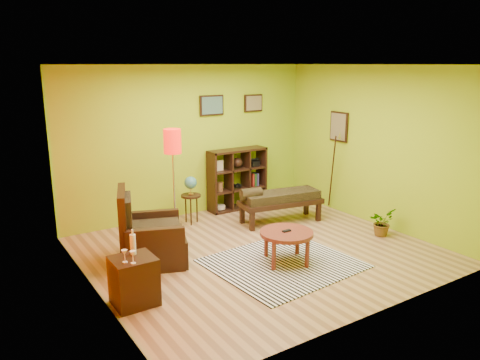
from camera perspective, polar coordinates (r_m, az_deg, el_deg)
ground at (r=7.32m, az=2.35°, el=-8.61°), size 5.00×5.00×0.00m
room_shell at (r=6.79m, az=1.79°, el=5.42°), size 5.04×4.54×2.82m
zebra_rug at (r=6.89m, az=5.23°, el=-10.08°), size 2.08×1.90×0.01m
coffee_table at (r=6.80m, az=5.68°, el=-6.78°), size 0.77×0.77×0.49m
armchair at (r=6.94m, az=-11.08°, el=-7.18°), size 1.15×1.14×1.11m
side_cabinet at (r=5.84m, az=-12.81°, el=-11.86°), size 0.50×0.46×0.91m
floor_lamp at (r=7.27m, az=-8.20°, el=3.42°), size 0.28×0.28×1.85m
globe_table at (r=8.37m, az=-6.04°, el=-0.98°), size 0.36×0.36×0.87m
cube_shelf at (r=9.22m, az=-0.25°, el=0.13°), size 1.20×0.35×1.20m
bench at (r=8.45m, az=4.75°, el=-2.28°), size 1.58×0.79×0.70m
potted_plant at (r=8.23m, az=16.85°, el=-5.26°), size 0.51×0.55×0.36m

